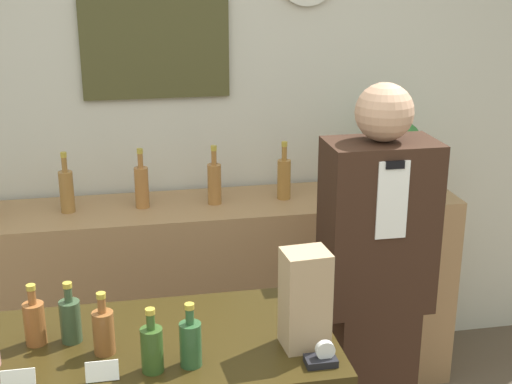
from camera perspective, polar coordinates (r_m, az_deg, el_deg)
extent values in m
cube|color=beige|center=(3.51, -5.81, 6.32)|extent=(5.20, 0.06, 2.70)
cube|color=#444121|center=(3.41, -8.04, 11.26)|extent=(0.69, 0.02, 0.46)
cube|color=#9E754C|center=(3.55, -2.51, -8.30)|extent=(2.25, 0.46, 0.98)
cube|color=#2E230C|center=(2.22, -8.72, -12.29)|extent=(1.13, 0.58, 0.04)
cube|color=#331E14|center=(2.76, 9.72, -2.67)|extent=(0.42, 0.25, 0.67)
cube|color=white|center=(2.60, 10.86, -0.66)|extent=(0.12, 0.01, 0.29)
cube|color=black|center=(2.56, 11.06, 2.14)|extent=(0.07, 0.01, 0.03)
sphere|color=tan|center=(2.64, 10.24, 6.30)|extent=(0.22, 0.22, 0.22)
cylinder|color=#B27047|center=(3.56, 10.93, 0.95)|extent=(0.19, 0.19, 0.11)
sphere|color=#2D6B2D|center=(3.52, 11.10, 3.59)|extent=(0.27, 0.27, 0.27)
cube|color=tan|center=(2.11, 3.95, -8.56)|extent=(0.14, 0.12, 0.30)
cube|color=black|center=(2.09, 5.20, -13.30)|extent=(0.09, 0.06, 0.02)
cylinder|color=silver|center=(2.08, 5.55, -12.48)|extent=(0.06, 0.02, 0.06)
cube|color=white|center=(2.07, -18.50, -14.06)|extent=(0.09, 0.02, 0.06)
cube|color=white|center=(2.05, -12.21, -13.83)|extent=(0.09, 0.02, 0.06)
cylinder|color=brown|center=(2.25, -17.28, -10.03)|extent=(0.06, 0.06, 0.13)
cylinder|color=brown|center=(2.21, -17.50, -8.00)|extent=(0.02, 0.02, 0.05)
cylinder|color=#B29933|center=(2.20, -17.58, -7.28)|extent=(0.03, 0.03, 0.02)
cylinder|color=#33482D|center=(2.24, -14.61, -9.98)|extent=(0.06, 0.06, 0.13)
cylinder|color=#33482D|center=(2.20, -14.80, -7.94)|extent=(0.02, 0.02, 0.05)
cylinder|color=#B29933|center=(2.18, -14.87, -7.21)|extent=(0.03, 0.03, 0.02)
cylinder|color=brown|center=(2.16, -12.08, -10.94)|extent=(0.06, 0.06, 0.13)
cylinder|color=brown|center=(2.11, -12.25, -8.84)|extent=(0.02, 0.02, 0.05)
cylinder|color=#B29933|center=(2.10, -12.30, -8.09)|extent=(0.03, 0.03, 0.02)
cylinder|color=#304D1E|center=(2.05, -8.32, -12.39)|extent=(0.06, 0.06, 0.13)
cylinder|color=#304D1E|center=(2.00, -8.43, -10.21)|extent=(0.02, 0.02, 0.05)
cylinder|color=#B29933|center=(1.99, -8.48, -9.43)|extent=(0.03, 0.03, 0.02)
cylinder|color=#2A502A|center=(2.06, -5.25, -12.04)|extent=(0.06, 0.06, 0.13)
cylinder|color=#2A502A|center=(2.02, -5.33, -9.87)|extent=(0.02, 0.02, 0.05)
cylinder|color=#B29933|center=(2.00, -5.35, -9.09)|extent=(0.03, 0.03, 0.02)
cylinder|color=olive|center=(3.31, -14.90, 0.01)|extent=(0.06, 0.06, 0.19)
cylinder|color=olive|center=(3.28, -15.09, 2.15)|extent=(0.02, 0.02, 0.07)
cylinder|color=#B29933|center=(3.26, -15.15, 2.90)|extent=(0.03, 0.03, 0.02)
cylinder|color=#A26733|center=(3.30, -9.13, 0.35)|extent=(0.06, 0.06, 0.19)
cylinder|color=#A26733|center=(3.26, -9.24, 2.50)|extent=(0.02, 0.02, 0.07)
cylinder|color=#B29933|center=(3.25, -9.28, 3.25)|extent=(0.03, 0.03, 0.02)
cylinder|color=#9D6632|center=(3.31, -3.35, 0.63)|extent=(0.06, 0.06, 0.19)
cylinder|color=#9D6632|center=(3.28, -3.39, 2.77)|extent=(0.02, 0.02, 0.07)
cylinder|color=#B29933|center=(3.27, -3.40, 3.53)|extent=(0.03, 0.03, 0.02)
cylinder|color=#9F6C31|center=(3.38, 2.25, 1.01)|extent=(0.06, 0.06, 0.19)
cylinder|color=#9F6C31|center=(3.34, 2.28, 3.11)|extent=(0.02, 0.02, 0.07)
cylinder|color=#B29933|center=(3.33, 2.29, 3.85)|extent=(0.03, 0.03, 0.02)
cylinder|color=#A0713D|center=(3.45, 7.76, 1.20)|extent=(0.06, 0.06, 0.19)
cylinder|color=#A0713D|center=(3.41, 7.85, 3.26)|extent=(0.02, 0.02, 0.07)
cylinder|color=#B29933|center=(3.40, 7.88, 3.99)|extent=(0.03, 0.03, 0.02)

